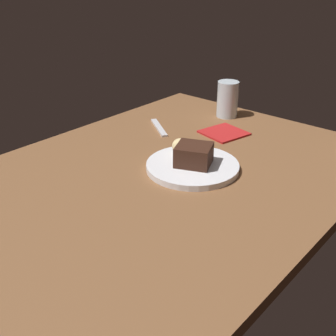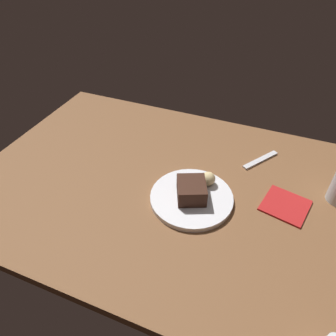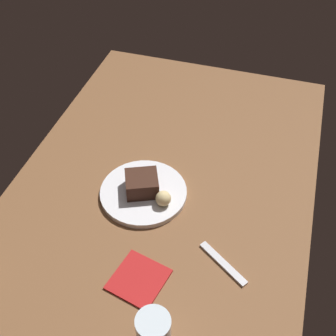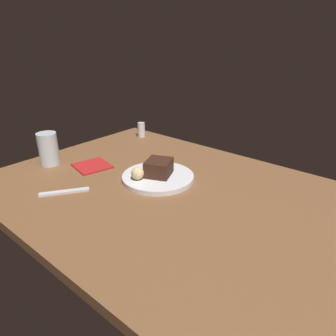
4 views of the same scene
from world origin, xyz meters
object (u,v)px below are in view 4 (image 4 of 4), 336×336
at_px(water_glass, 48,149).
at_px(dessert_spoon, 64,192).
at_px(dessert_plate, 158,177).
at_px(chocolate_cake_slice, 159,168).
at_px(folded_napkin, 92,166).
at_px(bread_roll, 138,173).
at_px(salt_shaker, 141,130).

xyz_separation_m(water_glass, dessert_spoon, (0.24, -0.10, -0.06)).
height_order(dessert_plate, water_glass, water_glass).
bearing_deg(chocolate_cake_slice, dessert_plate, -102.86).
bearing_deg(folded_napkin, bread_roll, 2.59).
bearing_deg(bread_roll, folded_napkin, -177.41).
height_order(water_glass, dessert_spoon, water_glass).
xyz_separation_m(dessert_spoon, folded_napkin, (-0.10, 0.18, -0.00)).
xyz_separation_m(bread_roll, folded_napkin, (-0.23, -0.01, -0.03)).
height_order(chocolate_cake_slice, bread_roll, chocolate_cake_slice).
bearing_deg(dessert_plate, dessert_spoon, -121.20).
bearing_deg(water_glass, dessert_spoon, -21.88).
distance_m(salt_shaker, folded_napkin, 0.39).
bearing_deg(salt_shaker, dessert_plate, -38.60).
distance_m(salt_shaker, water_glass, 0.46).
xyz_separation_m(dessert_plate, folded_napkin, (-0.26, -0.08, -0.01)).
xyz_separation_m(chocolate_cake_slice, dessert_spoon, (-0.16, -0.26, -0.04)).
bearing_deg(dessert_spoon, salt_shaker, -124.92).
height_order(dessert_plate, salt_shaker, salt_shaker).
bearing_deg(water_glass, folded_napkin, 31.18).
relative_size(dessert_plate, bread_roll, 5.74).
bearing_deg(bread_roll, chocolate_cake_slice, 67.48).
bearing_deg(bread_roll, water_glass, -165.52).
distance_m(dessert_plate, dessert_spoon, 0.30).
distance_m(dessert_plate, salt_shaker, 0.48).
height_order(dessert_plate, chocolate_cake_slice, chocolate_cake_slice).
relative_size(dessert_plate, salt_shaker, 3.56).
height_order(chocolate_cake_slice, dessert_spoon, chocolate_cake_slice).
xyz_separation_m(salt_shaker, water_glass, (-0.03, -0.46, 0.03)).
distance_m(chocolate_cake_slice, salt_shaker, 0.47).
bearing_deg(water_glass, salt_shaker, 86.64).
bearing_deg(dessert_plate, salt_shaker, 141.40).
bearing_deg(chocolate_cake_slice, folded_napkin, -162.63).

